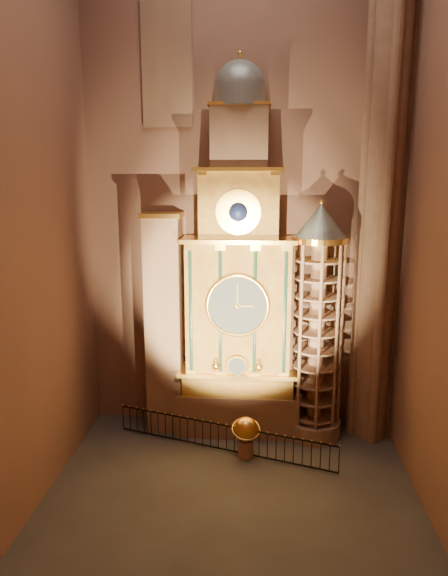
# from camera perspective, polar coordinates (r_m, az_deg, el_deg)

# --- Properties ---
(floor) EXTENTS (14.00, 14.00, 0.00)m
(floor) POSITION_cam_1_polar(r_m,az_deg,el_deg) (21.04, 0.87, -21.62)
(floor) COLOR #383330
(floor) RESTS_ON ground
(wall_back) EXTENTS (22.00, 0.00, 22.00)m
(wall_back) POSITION_cam_1_polar(r_m,az_deg,el_deg) (23.52, 1.81, 10.42)
(wall_back) COLOR #865948
(wall_back) RESTS_ON floor
(wall_left) EXTENTS (0.00, 22.00, 22.00)m
(wall_left) POSITION_cam_1_polar(r_m,az_deg,el_deg) (19.23, -20.62, 9.31)
(wall_left) COLOR #865948
(wall_left) RESTS_ON floor
(wall_right) EXTENTS (0.00, 22.00, 22.00)m
(wall_right) POSITION_cam_1_polar(r_m,az_deg,el_deg) (18.51, 23.46, 9.01)
(wall_right) COLOR #865948
(wall_right) RESTS_ON floor
(astronomical_clock) EXTENTS (5.60, 2.41, 16.70)m
(astronomical_clock) POSITION_cam_1_polar(r_m,az_deg,el_deg) (23.02, 1.64, -0.47)
(astronomical_clock) COLOR #8C634C
(astronomical_clock) RESTS_ON floor
(portrait_tower) EXTENTS (1.80, 1.60, 10.20)m
(portrait_tower) POSITION_cam_1_polar(r_m,az_deg,el_deg) (23.80, -6.61, -3.92)
(portrait_tower) COLOR #8C634C
(portrait_tower) RESTS_ON floor
(stair_turret) EXTENTS (2.50, 2.50, 10.80)m
(stair_turret) POSITION_cam_1_polar(r_m,az_deg,el_deg) (23.23, 10.26, -4.14)
(stair_turret) COLOR #8C634C
(stair_turret) RESTS_ON floor
(gothic_pier) EXTENTS (2.04, 2.04, 22.00)m
(gothic_pier) POSITION_cam_1_polar(r_m,az_deg,el_deg) (23.08, 17.25, 9.87)
(gothic_pier) COLOR #8C634C
(gothic_pier) RESTS_ON floor
(stained_glass_window) EXTENTS (2.20, 0.14, 5.20)m
(stained_glass_window) POSITION_cam_1_polar(r_m,az_deg,el_deg) (24.26, -6.36, 23.48)
(stained_glass_window) COLOR navy
(stained_glass_window) RESTS_ON wall_back
(celestial_globe) EXTENTS (1.37, 1.31, 1.79)m
(celestial_globe) POSITION_cam_1_polar(r_m,az_deg,el_deg) (22.65, 2.45, -15.85)
(celestial_globe) COLOR #8C634C
(celestial_globe) RESTS_ON floor
(iron_railing) EXTENTS (9.61, 3.12, 1.20)m
(iron_railing) POSITION_cam_1_polar(r_m,az_deg,el_deg) (23.22, -0.20, -16.26)
(iron_railing) COLOR black
(iron_railing) RESTS_ON floor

